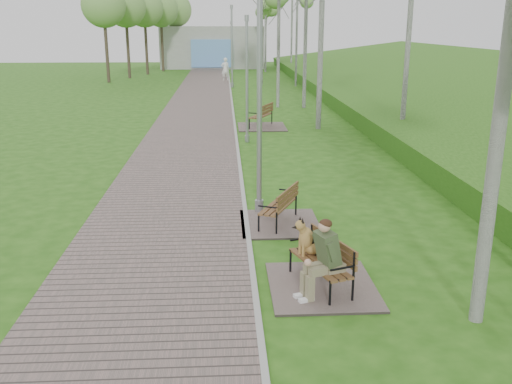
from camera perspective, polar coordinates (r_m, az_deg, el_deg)
ground at (r=8.76m, az=0.12°, el=-11.89°), size 120.00×120.00×0.00m
walkway at (r=29.52m, az=-5.78°, el=8.27°), size 3.50×67.00×0.04m
kerb at (r=29.50m, az=-2.34°, el=8.34°), size 0.10×67.00×0.05m
embankment at (r=30.66m, az=20.96°, el=7.54°), size 14.00×70.00×1.60m
building_north at (r=58.73m, az=-4.39°, el=14.25°), size 10.00×5.20×4.00m
bench_main at (r=9.34m, az=6.20°, el=-7.26°), size 1.73×1.92×1.51m
bench_second at (r=12.29m, az=2.24°, el=-2.43°), size 1.67×1.86×1.03m
bench_third at (r=24.09m, az=0.50°, el=7.02°), size 1.98×2.20×1.22m
lamp_post_near at (r=12.57m, az=0.34°, el=8.38°), size 0.20×0.20×5.13m
lamp_post_second at (r=20.73m, az=-0.91°, el=10.69°), size 0.17×0.17×4.48m
lamp_post_third at (r=39.78m, az=-2.42°, el=14.05°), size 0.21×0.21×5.42m
lamp_post_far at (r=51.75m, az=-2.47°, el=14.06°), size 0.17×0.17×4.41m
pedestrian_near at (r=44.62m, az=-3.10°, el=12.16°), size 0.72×0.56×1.74m
birch_distant_a at (r=52.99m, az=0.98°, el=18.56°), size 2.43×2.43×7.83m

